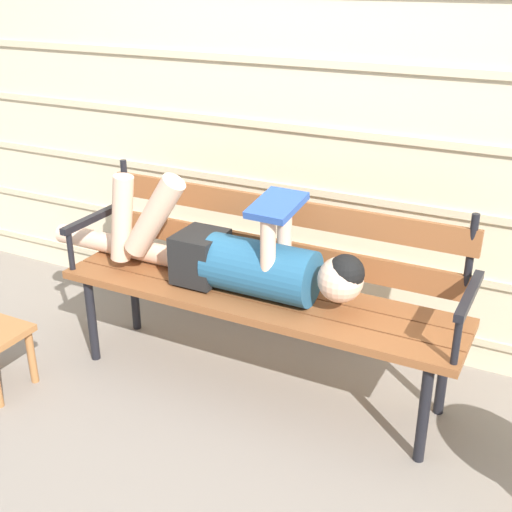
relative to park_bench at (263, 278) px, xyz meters
The scene contains 4 objects.
ground_plane 0.57m from the park_bench, 90.00° to the right, with size 12.00×12.00×0.00m, color gray.
house_siding 0.91m from the park_bench, 90.00° to the left, with size 5.24×0.08×2.46m.
park_bench is the anchor object (origin of this frame).
reclining_person 0.17m from the park_bench, 150.63° to the right, with size 1.64×0.26×0.51m.
Camera 1 is at (1.18, -2.14, 1.79)m, focal length 46.23 mm.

